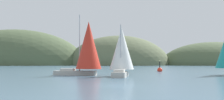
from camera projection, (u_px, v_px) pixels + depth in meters
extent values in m
plane|color=#426075|center=(116.00, 86.00, 24.75)|extent=(360.00, 360.00, 0.00)
ellipsoid|color=#4C5B3D|center=(14.00, 65.00, 158.97)|extent=(82.04, 44.00, 41.19)
ellipsoid|color=#4C5B3D|center=(213.00, 65.00, 160.34)|extent=(61.38, 44.00, 26.90)
ellipsoid|color=#5B6647|center=(119.00, 65.00, 159.68)|extent=(58.89, 44.00, 34.09)
cube|color=#B7B2A8|center=(120.00, 74.00, 38.72)|extent=(2.66, 5.83, 0.72)
cube|color=beige|center=(119.00, 71.00, 37.74)|extent=(1.63, 1.99, 0.36)
cylinder|color=#B2B2B7|center=(121.00, 48.00, 39.43)|extent=(0.14, 0.14, 6.71)
cone|color=white|center=(122.00, 48.00, 40.65)|extent=(4.08, 4.08, 6.13)
cube|color=#B7B2A8|center=(75.00, 73.00, 43.32)|extent=(6.77, 2.68, 0.72)
cube|color=beige|center=(68.00, 70.00, 43.48)|extent=(2.27, 1.68, 0.36)
cylinder|color=#B2B2B7|center=(80.00, 43.00, 43.44)|extent=(0.14, 0.14, 8.80)
cone|color=red|center=(89.00, 45.00, 43.26)|extent=(4.46, 4.46, 7.40)
sphere|color=red|center=(160.00, 70.00, 60.08)|extent=(1.10, 1.10, 1.10)
cylinder|color=black|center=(160.00, 65.00, 60.12)|extent=(0.20, 0.20, 1.60)
sphere|color=#F2EA99|center=(160.00, 61.00, 60.16)|extent=(0.24, 0.24, 0.24)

